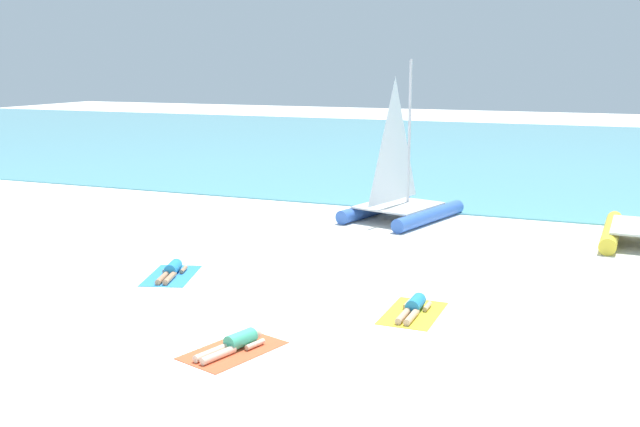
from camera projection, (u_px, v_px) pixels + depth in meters
ground_plane at (368, 225)px, 24.03m from camera, size 120.00×120.00×0.00m
ocean_water at (485, 149)px, 44.74m from camera, size 120.00×40.00×0.05m
sailboat_blue at (400, 196)px, 24.76m from camera, size 3.60×4.63×5.33m
towel_left at (171, 276)px, 18.31m from camera, size 1.61×2.14×0.01m
sunbather_left at (172, 270)px, 18.35m from camera, size 0.83×1.54×0.30m
towel_middle at (233, 350)px, 13.56m from camera, size 1.62×2.14×0.01m
sunbather_middle at (235, 343)px, 13.59m from camera, size 0.83×1.54×0.30m
towel_right at (413, 313)px, 15.58m from camera, size 1.11×1.91×0.01m
sunbather_right at (414, 307)px, 15.62m from camera, size 0.54×1.56×0.30m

